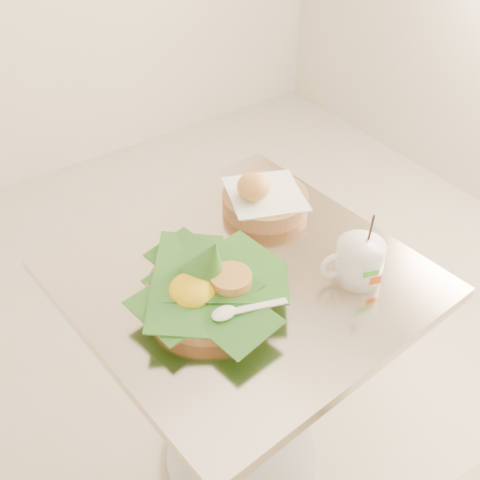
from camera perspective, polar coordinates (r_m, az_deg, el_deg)
cafe_table at (r=1.47m, az=0.18°, el=-9.51°), size 0.76×0.76×0.75m
rice_basket at (r=1.22m, az=-3.00°, el=-4.23°), size 0.32×0.32×0.16m
bread_basket at (r=1.47m, az=2.22°, el=3.96°), size 0.23×0.23×0.11m
coffee_mug at (r=1.29m, az=11.14°, el=-1.91°), size 0.14×0.11×0.18m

